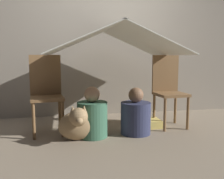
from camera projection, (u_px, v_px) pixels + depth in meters
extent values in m
plane|color=gray|center=(115.00, 135.00, 3.01)|extent=(8.80, 8.80, 0.00)
cube|color=gray|center=(100.00, 37.00, 3.96)|extent=(7.00, 0.05, 2.50)
cylinder|color=brown|center=(34.00, 121.00, 2.81)|extent=(0.04, 0.04, 0.42)
cylinder|color=brown|center=(63.00, 119.00, 2.91)|extent=(0.04, 0.04, 0.42)
cylinder|color=brown|center=(33.00, 115.00, 3.11)|extent=(0.04, 0.04, 0.42)
cylinder|color=brown|center=(60.00, 113.00, 3.21)|extent=(0.04, 0.04, 0.42)
cube|color=brown|center=(47.00, 98.00, 2.98)|extent=(0.42, 0.42, 0.04)
cube|color=brown|center=(45.00, 75.00, 3.11)|extent=(0.38, 0.07, 0.50)
cylinder|color=brown|center=(165.00, 115.00, 3.12)|extent=(0.04, 0.04, 0.42)
cylinder|color=brown|center=(188.00, 113.00, 3.21)|extent=(0.04, 0.04, 0.42)
cylinder|color=brown|center=(154.00, 110.00, 3.43)|extent=(0.04, 0.04, 0.42)
cylinder|color=brown|center=(175.00, 108.00, 3.52)|extent=(0.04, 0.04, 0.42)
cube|color=brown|center=(171.00, 94.00, 3.29)|extent=(0.40, 0.40, 0.04)
cube|color=brown|center=(165.00, 73.00, 3.42)|extent=(0.38, 0.05, 0.50)
cube|color=silver|center=(79.00, 40.00, 2.97)|extent=(0.80, 1.31, 0.35)
cube|color=silver|center=(143.00, 41.00, 3.12)|extent=(0.80, 1.31, 0.35)
cube|color=silver|center=(112.00, 26.00, 3.02)|extent=(0.04, 1.31, 0.01)
cylinder|color=#38664C|center=(92.00, 119.00, 2.92)|extent=(0.35, 0.35, 0.41)
sphere|color=tan|center=(92.00, 94.00, 2.88)|extent=(0.18, 0.18, 0.18)
cylinder|color=#2D3351|center=(136.00, 118.00, 3.04)|extent=(0.36, 0.36, 0.39)
sphere|color=brown|center=(136.00, 95.00, 3.00)|extent=(0.18, 0.18, 0.18)
ellipsoid|color=#9E7F56|center=(78.00, 126.00, 2.80)|extent=(0.43, 0.21, 0.33)
sphere|color=#9E7F56|center=(79.00, 117.00, 2.63)|extent=(0.20, 0.20, 0.20)
ellipsoid|color=#9E7F56|center=(79.00, 121.00, 2.54)|extent=(0.08, 0.10, 0.07)
cone|color=#9E7F56|center=(73.00, 110.00, 2.60)|extent=(0.07, 0.07, 0.09)
cone|color=#9E7F56|center=(84.00, 109.00, 2.63)|extent=(0.07, 0.07, 0.09)
cube|color=#E5CC66|center=(147.00, 123.00, 3.34)|extent=(0.34, 0.28, 0.10)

